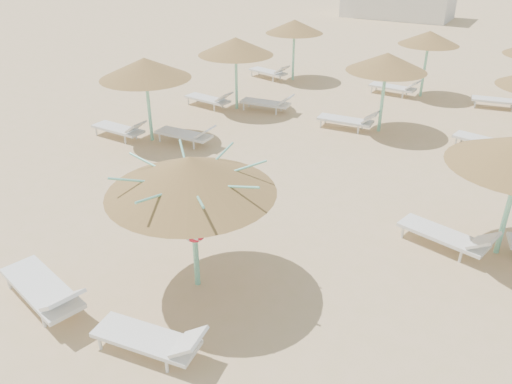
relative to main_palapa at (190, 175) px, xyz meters
The scene contains 5 objects.
ground 2.41m from the main_palapa, 90.90° to the right, with size 120.00×120.00×0.00m, color tan.
main_palapa is the anchor object (origin of this frame).
lounger_main_a 3.44m from the main_palapa, 135.99° to the right, with size 2.38×1.23×0.83m.
lounger_main_b 2.82m from the main_palapa, 75.92° to the right, with size 2.01×0.84×0.71m.
palapa_field 9.97m from the main_palapa, 90.49° to the left, with size 15.05×13.77×2.72m.
Camera 1 is at (4.95, -5.92, 6.25)m, focal length 35.00 mm.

